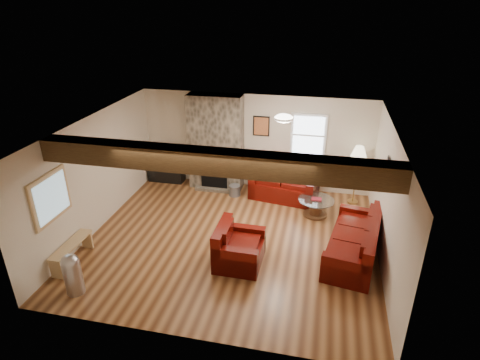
{
  "coord_description": "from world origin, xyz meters",
  "views": [
    {
      "loc": [
        1.71,
        -7.0,
        4.76
      ],
      "look_at": [
        0.1,
        0.4,
        1.23
      ],
      "focal_mm": 30.0,
      "sensor_mm": 36.0,
      "label": 1
    }
  ],
  "objects_px": {
    "television": "(166,157)",
    "armchair_red": "(239,245)",
    "floor_lamp": "(359,155)",
    "coffee_table": "(316,207)",
    "tv_cabinet": "(167,173)",
    "loveseat": "(285,181)",
    "sofa_three": "(354,239)"
  },
  "relations": [
    {
      "from": "loveseat",
      "to": "floor_lamp",
      "type": "height_order",
      "value": "floor_lamp"
    },
    {
      "from": "coffee_table",
      "to": "tv_cabinet",
      "type": "distance_m",
      "value": 4.28
    },
    {
      "from": "armchair_red",
      "to": "tv_cabinet",
      "type": "bearing_deg",
      "value": 41.13
    },
    {
      "from": "television",
      "to": "floor_lamp",
      "type": "bearing_deg",
      "value": -2.46
    },
    {
      "from": "loveseat",
      "to": "floor_lamp",
      "type": "xyz_separation_m",
      "value": [
        1.72,
        0.08,
        0.83
      ]
    },
    {
      "from": "sofa_three",
      "to": "floor_lamp",
      "type": "distance_m",
      "value": 2.53
    },
    {
      "from": "sofa_three",
      "to": "armchair_red",
      "type": "distance_m",
      "value": 2.25
    },
    {
      "from": "sofa_three",
      "to": "loveseat",
      "type": "bearing_deg",
      "value": -134.86
    },
    {
      "from": "sofa_three",
      "to": "floor_lamp",
      "type": "relative_size",
      "value": 1.4
    },
    {
      "from": "loveseat",
      "to": "coffee_table",
      "type": "xyz_separation_m",
      "value": [
        0.83,
        -0.78,
        -0.23
      ]
    },
    {
      "from": "loveseat",
      "to": "coffee_table",
      "type": "bearing_deg",
      "value": -33.87
    },
    {
      "from": "armchair_red",
      "to": "floor_lamp",
      "type": "height_order",
      "value": "floor_lamp"
    },
    {
      "from": "armchair_red",
      "to": "floor_lamp",
      "type": "distance_m",
      "value": 3.89
    },
    {
      "from": "sofa_three",
      "to": "coffee_table",
      "type": "bearing_deg",
      "value": -142.65
    },
    {
      "from": "coffee_table",
      "to": "floor_lamp",
      "type": "relative_size",
      "value": 0.56
    },
    {
      "from": "television",
      "to": "tv_cabinet",
      "type": "bearing_deg",
      "value": 0.0
    },
    {
      "from": "sofa_three",
      "to": "armchair_red",
      "type": "height_order",
      "value": "sofa_three"
    },
    {
      "from": "coffee_table",
      "to": "sofa_three",
      "type": "bearing_deg",
      "value": -62.5
    },
    {
      "from": "tv_cabinet",
      "to": "television",
      "type": "bearing_deg",
      "value": 0.0
    },
    {
      "from": "tv_cabinet",
      "to": "coffee_table",
      "type": "bearing_deg",
      "value": -14.57
    },
    {
      "from": "loveseat",
      "to": "coffee_table",
      "type": "height_order",
      "value": "loveseat"
    },
    {
      "from": "television",
      "to": "armchair_red",
      "type": "bearing_deg",
      "value": -49.51
    },
    {
      "from": "loveseat",
      "to": "coffee_table",
      "type": "distance_m",
      "value": 1.16
    },
    {
      "from": "sofa_three",
      "to": "armchair_red",
      "type": "relative_size",
      "value": 2.12
    },
    {
      "from": "coffee_table",
      "to": "armchair_red",
      "type": "bearing_deg",
      "value": -121.83
    },
    {
      "from": "armchair_red",
      "to": "floor_lamp",
      "type": "bearing_deg",
      "value": -35.78
    },
    {
      "from": "armchair_red",
      "to": "coffee_table",
      "type": "relative_size",
      "value": 1.18
    },
    {
      "from": "floor_lamp",
      "to": "sofa_three",
      "type": "bearing_deg",
      "value": -92.51
    },
    {
      "from": "tv_cabinet",
      "to": "television",
      "type": "distance_m",
      "value": 0.48
    },
    {
      "from": "floor_lamp",
      "to": "coffee_table",
      "type": "bearing_deg",
      "value": -135.96
    },
    {
      "from": "armchair_red",
      "to": "sofa_three",
      "type": "bearing_deg",
      "value": -71.9
    },
    {
      "from": "loveseat",
      "to": "armchair_red",
      "type": "relative_size",
      "value": 1.67
    }
  ]
}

